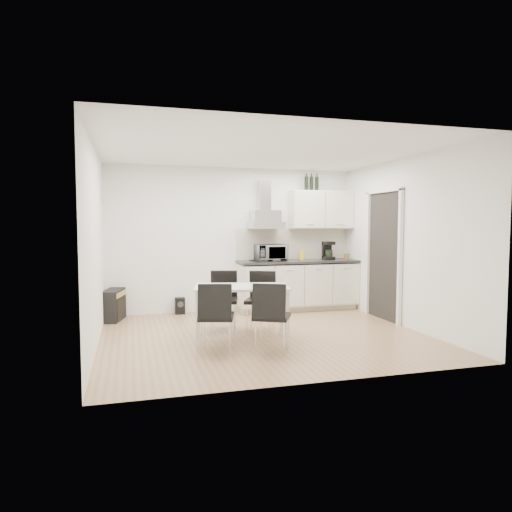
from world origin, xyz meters
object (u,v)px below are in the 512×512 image
(chair_far_left, at_px, (223,301))
(kitchenette, at_px, (299,265))
(chair_far_right, at_px, (260,302))
(chair_near_left, at_px, (216,318))
(chair_near_right, at_px, (272,317))
(guitar_amp, at_px, (113,305))
(dining_table, at_px, (242,293))
(floor_speaker, at_px, (180,306))

(chair_far_left, bearing_deg, kitchenette, -128.06)
(chair_far_right, bearing_deg, chair_near_left, 74.96)
(chair_near_right, bearing_deg, guitar_amp, 154.98)
(kitchenette, relative_size, dining_table, 1.84)
(kitchenette, xyz_separation_m, chair_near_right, (-1.35, -2.59, -0.39))
(dining_table, relative_size, chair_far_right, 1.56)
(chair_far_left, xyz_separation_m, floor_speaker, (-0.49, 1.43, -0.30))
(chair_far_right, xyz_separation_m, guitar_amp, (-2.12, 1.38, -0.18))
(guitar_amp, distance_m, floor_speaker, 1.15)
(chair_near_right, bearing_deg, kitchenette, 89.77)
(chair_far_right, bearing_deg, chair_near_right, 107.12)
(kitchenette, bearing_deg, chair_near_left, -129.65)
(chair_far_right, height_order, chair_near_right, same)
(guitar_amp, bearing_deg, chair_near_left, -47.16)
(chair_far_right, distance_m, guitar_amp, 2.54)
(chair_far_right, relative_size, floor_speaker, 3.09)
(chair_near_right, xyz_separation_m, guitar_amp, (-1.94, 2.51, -0.18))
(dining_table, distance_m, guitar_amp, 2.56)
(kitchenette, bearing_deg, chair_near_right, -117.48)
(chair_near_left, bearing_deg, dining_table, 63.83)
(chair_near_right, bearing_deg, dining_table, 135.38)
(chair_far_right, xyz_separation_m, chair_near_left, (-0.84, -0.95, 0.00))
(floor_speaker, bearing_deg, chair_near_right, -70.63)
(chair_near_left, bearing_deg, floor_speaker, 109.56)
(chair_far_right, bearing_deg, chair_far_left, 5.31)
(chair_near_right, bearing_deg, chair_far_left, 131.58)
(kitchenette, xyz_separation_m, guitar_amp, (-3.29, -0.08, -0.57))
(dining_table, height_order, chair_near_left, chair_near_left)
(chair_far_left, xyz_separation_m, chair_far_right, (0.52, -0.20, 0.00))
(kitchenette, bearing_deg, guitar_amp, -178.52)
(chair_near_left, xyz_separation_m, guitar_amp, (-1.28, 2.34, -0.18))
(chair_far_right, height_order, floor_speaker, chair_far_right)
(chair_far_right, xyz_separation_m, floor_speaker, (-1.01, 1.63, -0.30))
(kitchenette, bearing_deg, chair_far_right, -128.56)
(kitchenette, bearing_deg, dining_table, -129.04)
(kitchenette, bearing_deg, chair_far_left, -143.09)
(chair_far_left, bearing_deg, chair_far_right, 174.13)
(chair_far_left, distance_m, guitar_amp, 2.00)
(kitchenette, height_order, guitar_amp, kitchenette)
(floor_speaker, bearing_deg, dining_table, -71.08)
(chair_far_left, relative_size, chair_near_left, 1.00)
(dining_table, height_order, floor_speaker, dining_table)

